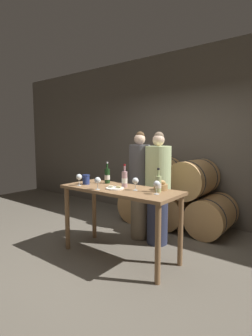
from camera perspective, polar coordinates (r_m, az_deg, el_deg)
The scene contains 16 objects.
ground_plane at distance 3.69m, azimuth -1.32°, elevation -18.62°, with size 10.00×10.00×0.00m, color #665E51.
stone_wall_back at distance 5.12m, azimuth 13.61°, elevation 6.70°, with size 10.00×0.12×3.20m.
barrel_stack at distance 4.76m, azimuth 10.60°, elevation -6.02°, with size 1.99×0.83×1.21m.
tasting_table at distance 3.43m, azimuth -1.35°, elevation -6.66°, with size 1.60×0.66×0.93m.
person_left at distance 4.06m, azimuth 2.94°, elevation -3.68°, with size 0.32×0.32×1.67m.
person_right at distance 3.88m, azimuth 6.94°, elevation -4.44°, with size 0.38×0.38×1.66m.
wine_bottle_red at distance 3.75m, azimuth -4.11°, elevation -1.72°, with size 0.08×0.08×0.31m.
wine_bottle_white at distance 3.17m, azimuth 7.02°, elevation -3.44°, with size 0.08×0.08×0.29m.
wine_bottle_rose at distance 3.45m, azimuth -0.32°, elevation -2.43°, with size 0.08×0.08×0.31m.
blue_crock at distance 3.71m, azimuth -8.69°, elevation -2.40°, with size 0.11×0.11×0.13m.
bread_basket at distance 3.30m, azimuth 7.57°, elevation -3.90°, with size 0.17×0.17×0.13m.
cheese_plate at distance 3.36m, azimuth -2.45°, elevation -4.38°, with size 0.23×0.23×0.04m.
wine_glass_far_left at distance 3.62m, azimuth -10.19°, elevation -1.97°, with size 0.08×0.08×0.16m.
wine_glass_left at distance 3.30m, azimuth -6.21°, elevation -2.72°, with size 0.08×0.08×0.16m.
wine_glass_center at distance 3.24m, azimuth 2.06°, elevation -2.86°, with size 0.08×0.08×0.16m.
wine_glass_right at distance 3.04m, azimuth 6.71°, elevation -3.55°, with size 0.08×0.08×0.16m.
Camera 1 is at (2.12, -2.59, 1.57)m, focal length 28.00 mm.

